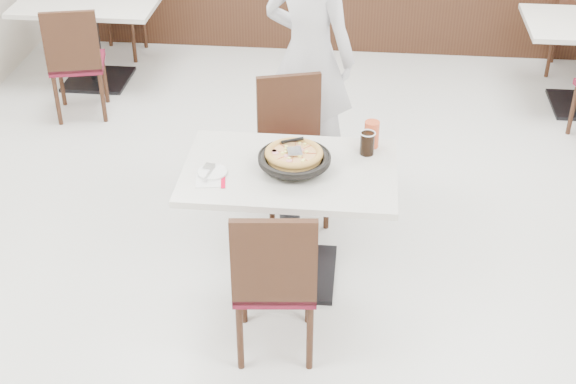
# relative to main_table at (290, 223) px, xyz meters

# --- Properties ---
(floor) EXTENTS (7.00, 7.00, 0.00)m
(floor) POSITION_rel_main_table_xyz_m (0.15, 0.05, -0.38)
(floor) COLOR #B9B9B4
(floor) RESTS_ON ground
(main_table) EXTENTS (1.22, 0.84, 0.75)m
(main_table) POSITION_rel_main_table_xyz_m (0.00, 0.00, 0.00)
(main_table) COLOR #BCB8AE
(main_table) RESTS_ON floor
(chair_near) EXTENTS (0.46, 0.46, 0.95)m
(chair_near) POSITION_rel_main_table_xyz_m (-0.02, -0.61, 0.10)
(chair_near) COLOR black
(chair_near) RESTS_ON floor
(chair_far) EXTENTS (0.52, 0.52, 0.95)m
(chair_far) POSITION_rel_main_table_xyz_m (-0.03, 0.64, 0.10)
(chair_far) COLOR black
(chair_far) RESTS_ON floor
(trivet) EXTENTS (0.13, 0.13, 0.04)m
(trivet) POSITION_rel_main_table_xyz_m (0.04, 0.02, 0.39)
(trivet) COLOR black
(trivet) RESTS_ON main_table
(pizza_pan) EXTENTS (0.36, 0.36, 0.01)m
(pizza_pan) POSITION_rel_main_table_xyz_m (0.03, -0.00, 0.42)
(pizza_pan) COLOR black
(pizza_pan) RESTS_ON trivet
(pizza) EXTENTS (0.33, 0.33, 0.02)m
(pizza) POSITION_rel_main_table_xyz_m (0.02, 0.04, 0.44)
(pizza) COLOR #C28F40
(pizza) RESTS_ON pizza_pan
(pizza_server) EXTENTS (0.10, 0.12, 0.00)m
(pizza_server) POSITION_rel_main_table_xyz_m (0.02, 0.04, 0.47)
(pizza_server) COLOR silver
(pizza_server) RESTS_ON pizza
(napkin) EXTENTS (0.17, 0.17, 0.00)m
(napkin) POSITION_rel_main_table_xyz_m (-0.43, -0.17, 0.38)
(napkin) COLOR silver
(napkin) RESTS_ON main_table
(side_plate) EXTENTS (0.17, 0.17, 0.01)m
(side_plate) POSITION_rel_main_table_xyz_m (-0.42, -0.10, 0.38)
(side_plate) COLOR white
(side_plate) RESTS_ON napkin
(fork) EXTENTS (0.04, 0.17, 0.00)m
(fork) POSITION_rel_main_table_xyz_m (-0.44, -0.12, 0.39)
(fork) COLOR silver
(fork) RESTS_ON side_plate
(cola_glass) EXTENTS (0.09, 0.09, 0.13)m
(cola_glass) POSITION_rel_main_table_xyz_m (0.43, 0.21, 0.44)
(cola_glass) COLOR black
(cola_glass) RESTS_ON main_table
(red_cup) EXTENTS (0.09, 0.09, 0.16)m
(red_cup) POSITION_rel_main_table_xyz_m (0.45, 0.31, 0.45)
(red_cup) COLOR #BD4422
(red_cup) RESTS_ON main_table
(diner_person) EXTENTS (0.77, 0.64, 1.81)m
(diner_person) POSITION_rel_main_table_xyz_m (0.01, 1.23, 0.53)
(diner_person) COLOR silver
(diner_person) RESTS_ON floor
(bg_table_left) EXTENTS (1.21, 0.81, 0.75)m
(bg_table_left) POSITION_rel_main_table_xyz_m (-2.00, 2.61, 0.00)
(bg_table_left) COLOR #BCB8AE
(bg_table_left) RESTS_ON floor
(bg_chair_left_near) EXTENTS (0.51, 0.51, 0.95)m
(bg_chair_left_near) POSITION_rel_main_table_xyz_m (-1.92, 1.98, 0.10)
(bg_chair_left_near) COLOR black
(bg_chair_left_near) RESTS_ON floor
(bg_chair_left_far) EXTENTS (0.43, 0.43, 0.95)m
(bg_chair_left_far) POSITION_rel_main_table_xyz_m (-1.95, 3.24, 0.10)
(bg_chair_left_far) COLOR black
(bg_chair_left_far) RESTS_ON floor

